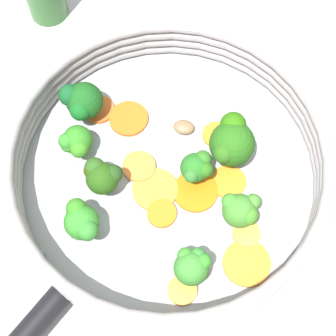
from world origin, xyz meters
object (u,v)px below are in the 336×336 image
at_px(carrot_slice_6, 182,290).
at_px(mushroom_piece_0, 184,127).
at_px(carrot_slice_8, 152,187).
at_px(broccoli_floret_4, 231,142).
at_px(carrot_slice_2, 129,119).
at_px(broccoli_floret_3, 242,209).
at_px(broccoli_floret_0, 101,176).
at_px(broccoli_floret_6, 192,266).
at_px(carrot_slice_3, 162,213).
at_px(broccoli_floret_2, 197,168).
at_px(broccoli_floret_5, 82,101).
at_px(carrot_slice_9, 139,167).
at_px(carrot_slice_5, 247,263).
at_px(carrot_slice_10, 99,109).
at_px(skillet, 168,176).
at_px(broccoli_floret_1, 76,142).
at_px(carrot_slice_7, 228,182).
at_px(carrot_slice_0, 247,234).
at_px(broccoli_floret_7, 82,222).
at_px(carrot_slice_4, 216,135).
at_px(carrot_slice_1, 197,189).

height_order(carrot_slice_6, mushroom_piece_0, mushroom_piece_0).
relative_size(carrot_slice_8, broccoli_floret_4, 0.82).
xyz_separation_m(carrot_slice_2, broccoli_floret_3, (0.02, 0.16, 0.02)).
relative_size(broccoli_floret_0, broccoli_floret_6, 1.09).
xyz_separation_m(carrot_slice_3, broccoli_floret_2, (-0.05, 0.01, 0.03)).
xyz_separation_m(broccoli_floret_4, broccoli_floret_5, (0.05, -0.15, -0.00)).
bearing_deg(broccoli_floret_2, carrot_slice_9, -66.92).
xyz_separation_m(carrot_slice_5, broccoli_floret_5, (-0.04, -0.23, 0.03)).
bearing_deg(broccoli_floret_2, carrot_slice_10, -92.84).
bearing_deg(skillet, mushroom_piece_0, -162.37).
relative_size(broccoli_floret_1, broccoli_floret_2, 0.88).
relative_size(carrot_slice_5, mushroom_piece_0, 2.05).
relative_size(carrot_slice_3, carrot_slice_5, 0.64).
bearing_deg(carrot_slice_7, carrot_slice_3, -27.43).
relative_size(broccoli_floret_0, broccoli_floret_5, 0.92).
height_order(carrot_slice_8, broccoli_floret_0, broccoli_floret_0).
height_order(carrot_slice_7, carrot_slice_9, carrot_slice_9).
height_order(carrot_slice_8, broccoli_floret_1, broccoli_floret_1).
bearing_deg(carrot_slice_9, broccoli_floret_6, 60.84).
bearing_deg(carrot_slice_2, carrot_slice_5, 72.17).
bearing_deg(carrot_slice_0, carrot_slice_8, -82.50).
xyz_separation_m(carrot_slice_6, broccoli_floret_6, (-0.02, -0.00, 0.02)).
relative_size(carrot_slice_0, carrot_slice_8, 0.59).
bearing_deg(carrot_slice_2, carrot_slice_0, 78.19).
bearing_deg(broccoli_floret_7, carrot_slice_6, 93.54).
height_order(carrot_slice_3, carrot_slice_10, carrot_slice_3).
height_order(skillet, broccoli_floret_0, broccoli_floret_0).
height_order(carrot_slice_6, broccoli_floret_1, broccoli_floret_1).
height_order(carrot_slice_9, broccoli_floret_5, broccoli_floret_5).
bearing_deg(broccoli_floret_6, carrot_slice_3, -118.89).
distance_m(broccoli_floret_3, broccoli_floret_5, 0.20).
relative_size(skillet, broccoli_floret_7, 6.95).
bearing_deg(broccoli_floret_6, carrot_slice_2, -123.40).
relative_size(carrot_slice_2, carrot_slice_5, 0.90).
bearing_deg(broccoli_floret_6, broccoli_floret_4, -162.87).
distance_m(carrot_slice_9, broccoli_floret_6, 0.13).
relative_size(carrot_slice_2, broccoli_floret_7, 0.93).
relative_size(carrot_slice_4, broccoli_floret_0, 0.66).
relative_size(skillet, carrot_slice_3, 10.50).
bearing_deg(carrot_slice_6, mushroom_piece_0, -145.64).
bearing_deg(carrot_slice_8, mushroom_piece_0, -170.82).
xyz_separation_m(carrot_slice_9, broccoli_floret_7, (0.09, -0.00, 0.03)).
distance_m(carrot_slice_3, broccoli_floret_7, 0.08).
relative_size(carrot_slice_1, broccoli_floret_1, 1.21).
relative_size(carrot_slice_8, broccoli_floret_1, 1.24).
bearing_deg(broccoli_floret_5, broccoli_floret_3, 89.62).
xyz_separation_m(carrot_slice_4, broccoli_floret_7, (0.17, -0.05, 0.03)).
height_order(carrot_slice_9, broccoli_floret_4, broccoli_floret_4).
distance_m(carrot_slice_10, broccoli_floret_7, 0.14).
relative_size(carrot_slice_0, carrot_slice_4, 0.92).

